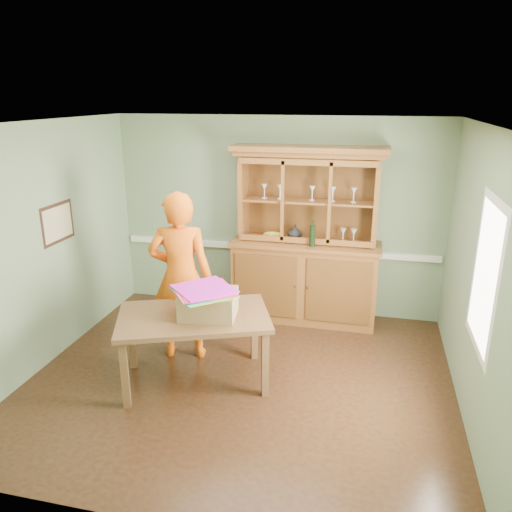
% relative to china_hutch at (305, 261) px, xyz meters
% --- Properties ---
extents(floor, '(4.50, 4.50, 0.00)m').
position_rel_china_hutch_xyz_m(floor, '(-0.45, -1.73, -0.82)').
color(floor, '#422A15').
rests_on(floor, ground).
extents(ceiling, '(4.50, 4.50, 0.00)m').
position_rel_china_hutch_xyz_m(ceiling, '(-0.45, -1.73, 1.88)').
color(ceiling, white).
rests_on(ceiling, wall_back).
extents(wall_back, '(4.50, 0.00, 4.50)m').
position_rel_china_hutch_xyz_m(wall_back, '(-0.45, 0.27, 0.53)').
color(wall_back, gray).
rests_on(wall_back, floor).
extents(wall_left, '(0.00, 4.00, 4.00)m').
position_rel_china_hutch_xyz_m(wall_left, '(-2.70, -1.73, 0.53)').
color(wall_left, gray).
rests_on(wall_left, floor).
extents(wall_right, '(0.00, 4.00, 4.00)m').
position_rel_china_hutch_xyz_m(wall_right, '(1.80, -1.73, 0.53)').
color(wall_right, gray).
rests_on(wall_right, floor).
extents(wall_front, '(4.50, 0.00, 4.50)m').
position_rel_china_hutch_xyz_m(wall_front, '(-0.45, -3.73, 0.53)').
color(wall_front, gray).
rests_on(wall_front, floor).
extents(chair_rail, '(4.41, 0.05, 0.08)m').
position_rel_china_hutch_xyz_m(chair_rail, '(-0.45, 0.24, 0.08)').
color(chair_rail, white).
rests_on(chair_rail, wall_back).
extents(framed_map, '(0.03, 0.60, 0.46)m').
position_rel_china_hutch_xyz_m(framed_map, '(-2.68, -1.43, 0.73)').
color(framed_map, '#321D14').
rests_on(framed_map, wall_left).
extents(window_panel, '(0.03, 0.96, 1.36)m').
position_rel_china_hutch_xyz_m(window_panel, '(1.78, -2.03, 0.68)').
color(window_panel, white).
rests_on(window_panel, wall_right).
extents(china_hutch, '(1.99, 0.66, 2.34)m').
position_rel_china_hutch_xyz_m(china_hutch, '(0.00, 0.00, 0.00)').
color(china_hutch, brown).
rests_on(china_hutch, floor).
extents(dining_table, '(1.78, 1.43, 0.78)m').
position_rel_china_hutch_xyz_m(dining_table, '(-0.91, -1.86, -0.13)').
color(dining_table, brown).
rests_on(dining_table, floor).
extents(cardboard_box, '(0.61, 0.51, 0.26)m').
position_rel_china_hutch_xyz_m(cardboard_box, '(-0.75, -1.84, 0.09)').
color(cardboard_box, '#A28353').
rests_on(cardboard_box, dining_table).
extents(kite_stack, '(0.75, 0.75, 0.05)m').
position_rel_china_hutch_xyz_m(kite_stack, '(-0.79, -1.88, 0.25)').
color(kite_stack, '#D0E91D').
rests_on(kite_stack, cardboard_box).
extents(person, '(0.80, 0.62, 1.97)m').
position_rel_china_hutch_xyz_m(person, '(-1.24, -1.34, 0.17)').
color(person, orange).
rests_on(person, floor).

